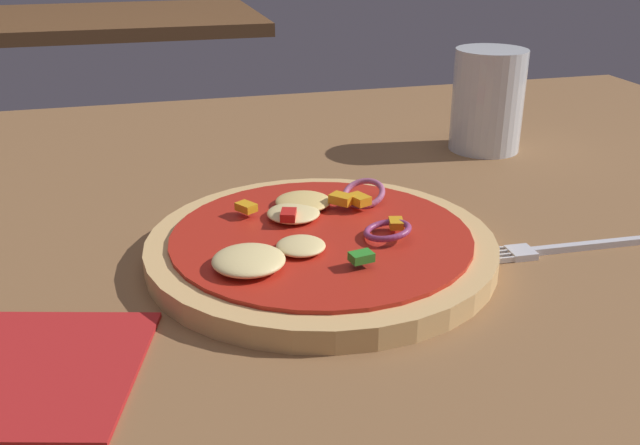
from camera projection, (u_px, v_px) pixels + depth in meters
name	position (u px, v px, depth m)	size (l,w,h in m)	color
dining_table	(321.00, 277.00, 0.51)	(1.20, 1.01, 0.03)	brown
pizza	(325.00, 246.00, 0.50)	(0.25, 0.25, 0.03)	tan
fork	(573.00, 247.00, 0.52)	(0.18, 0.02, 0.01)	silver
beer_glass	(487.00, 107.00, 0.73)	(0.07, 0.07, 0.10)	silver
napkin	(8.00, 370.00, 0.38)	(0.17, 0.15, 0.00)	#B21E1E
background_table	(123.00, 20.00, 1.81)	(0.68, 0.56, 0.03)	brown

